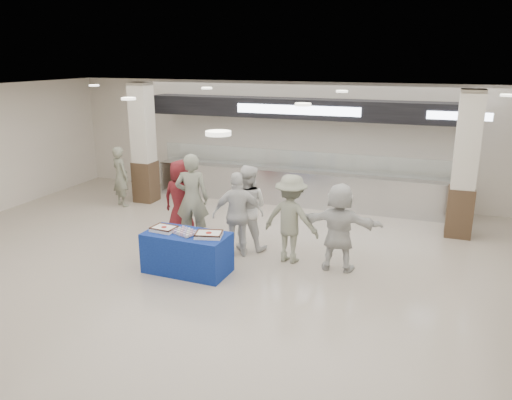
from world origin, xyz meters
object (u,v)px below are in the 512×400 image
at_px(cupcake_tray, 185,232).
at_px(soldier_a, 192,199).
at_px(sheet_cake_left, 164,228).
at_px(soldier_b, 291,219).
at_px(display_table, 187,253).
at_px(chef_tall, 247,208).
at_px(soldier_bg, 121,176).
at_px(chef_short, 238,215).
at_px(sheet_cake_right, 209,234).
at_px(civilian_white, 339,227).
at_px(civilian_maroon, 181,199).

xyz_separation_m(cupcake_tray, soldier_a, (-0.60, 1.45, 0.18)).
relative_size(sheet_cake_left, soldier_b, 0.27).
bearing_deg(soldier_b, display_table, 43.52).
height_order(sheet_cake_left, chef_tall, chef_tall).
bearing_deg(sheet_cake_left, soldier_bg, 134.74).
distance_m(soldier_a, chef_short, 1.26).
height_order(display_table, sheet_cake_right, sheet_cake_right).
xyz_separation_m(chef_short, soldier_bg, (-4.23, 2.15, -0.06)).
relative_size(sheet_cake_right, cupcake_tray, 1.07).
distance_m(sheet_cake_left, cupcake_tray, 0.44).
xyz_separation_m(sheet_cake_left, soldier_a, (-0.16, 1.44, 0.17)).
bearing_deg(display_table, civilian_white, 24.35).
xyz_separation_m(sheet_cake_right, chef_short, (0.12, 1.08, 0.06)).
bearing_deg(soldier_b, soldier_a, 1.45).
height_order(cupcake_tray, soldier_bg, soldier_bg).
xyz_separation_m(chef_tall, chef_short, (-0.03, -0.42, -0.03)).
height_order(cupcake_tray, civilian_white, civilian_white).
bearing_deg(sheet_cake_right, civilian_maroon, 131.07).
bearing_deg(soldier_bg, soldier_a, 175.97).
bearing_deg(soldier_bg, sheet_cake_right, 168.18).
distance_m(sheet_cake_left, chef_tall, 1.83).
bearing_deg(sheet_cake_left, chef_tall, 54.42).
distance_m(soldier_a, soldier_bg, 3.52).
height_order(civilian_maroon, chef_tall, chef_tall).
height_order(sheet_cake_left, soldier_bg, soldier_bg).
bearing_deg(chef_tall, cupcake_tray, 64.92).
xyz_separation_m(sheet_cake_left, civilian_maroon, (-0.53, 1.66, 0.07)).
distance_m(display_table, sheet_cake_left, 0.62).
height_order(display_table, sheet_cake_left, sheet_cake_left).
xyz_separation_m(sheet_cake_left, civilian_white, (3.04, 1.08, 0.04)).
bearing_deg(sheet_cake_right, chef_tall, 84.21).
bearing_deg(display_table, sheet_cake_left, -176.10).
distance_m(sheet_cake_right, cupcake_tray, 0.47).
xyz_separation_m(display_table, civilian_maroon, (-0.99, 1.64, 0.49)).
bearing_deg(civilian_maroon, soldier_bg, -31.55).
height_order(chef_short, soldier_b, soldier_b).
relative_size(display_table, chef_tall, 0.88).
bearing_deg(chef_short, soldier_bg, -50.50).
relative_size(civilian_maroon, soldier_b, 1.00).
relative_size(soldier_a, soldier_b, 1.12).
height_order(sheet_cake_right, soldier_b, soldier_b).
height_order(soldier_a, civilian_white, soldier_a).
bearing_deg(cupcake_tray, soldier_bg, 138.36).
xyz_separation_m(display_table, chef_tall, (0.61, 1.47, 0.51)).
distance_m(soldier_b, civilian_white, 0.95).
bearing_deg(sheet_cake_right, soldier_a, 126.50).
xyz_separation_m(display_table, sheet_cake_right, (0.46, -0.02, 0.42)).
height_order(display_table, chef_short, chef_short).
xyz_separation_m(civilian_maroon, soldier_b, (2.63, -0.50, -0.00)).
height_order(sheet_cake_left, soldier_b, soldier_b).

